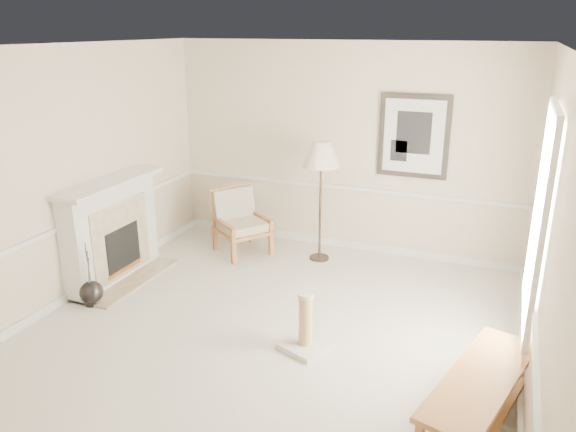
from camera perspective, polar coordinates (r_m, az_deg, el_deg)
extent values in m
plane|color=silver|center=(5.99, -2.40, -12.15)|extent=(5.50, 5.50, 0.00)
cube|color=beige|center=(7.89, 5.73, 6.80)|extent=(5.00, 0.04, 2.90)
cube|color=beige|center=(3.30, -23.21, -12.37)|extent=(5.00, 0.04, 2.90)
cube|color=beige|center=(6.78, -22.26, 3.50)|extent=(0.04, 5.50, 2.90)
cube|color=beige|center=(4.96, 24.77, -2.16)|extent=(0.04, 5.50, 2.90)
cube|color=white|center=(5.14, -2.85, 16.81)|extent=(5.00, 5.50, 0.04)
cube|color=white|center=(8.27, 5.38, -2.76)|extent=(4.95, 0.04, 0.10)
cube|color=white|center=(8.00, 5.56, 2.92)|extent=(4.95, 0.04, 0.05)
cube|color=white|center=(5.32, 24.29, -0.17)|extent=(0.03, 1.20, 1.80)
cube|color=white|center=(5.32, 24.18, -0.15)|extent=(0.05, 1.34, 1.94)
cube|color=black|center=(7.61, 12.66, 7.91)|extent=(0.92, 0.04, 1.10)
cube|color=white|center=(7.58, 12.63, 7.88)|extent=(0.78, 0.01, 0.96)
cube|color=black|center=(7.57, 12.65, 8.25)|extent=(0.45, 0.01, 0.55)
cube|color=white|center=(7.35, -17.51, -1.60)|extent=(0.28, 1.50, 1.25)
cube|color=white|center=(7.13, -17.70, 3.29)|extent=(0.46, 1.64, 0.06)
cube|color=#C6B28E|center=(7.29, -16.56, -2.31)|extent=(0.02, 1.05, 0.95)
cube|color=black|center=(7.33, -16.41, -3.27)|extent=(0.02, 0.62, 0.58)
cube|color=#CE9144|center=(7.42, -16.19, -5.14)|extent=(0.01, 0.66, 0.05)
cube|color=#C6B28E|center=(7.48, -16.09, -6.16)|extent=(0.60, 1.50, 0.03)
sphere|color=black|center=(6.92, -19.34, -7.33)|extent=(0.27, 0.27, 0.27)
cylinder|color=black|center=(6.97, -19.24, -8.19)|extent=(0.17, 0.17, 0.08)
cylinder|color=black|center=(6.78, -19.66, -4.65)|extent=(0.07, 0.10, 0.42)
cylinder|color=black|center=(6.79, -19.63, -4.91)|extent=(0.09, 0.12, 0.35)
cylinder|color=black|center=(6.77, -19.69, -4.39)|extent=(0.04, 0.05, 0.50)
cube|color=brown|center=(7.64, -5.54, -3.58)|extent=(0.08, 0.08, 0.36)
cube|color=brown|center=(8.14, -7.41, -2.23)|extent=(0.08, 0.08, 0.36)
cube|color=brown|center=(7.90, -1.74, -2.73)|extent=(0.08, 0.08, 0.36)
cube|color=brown|center=(8.38, -3.77, -1.48)|extent=(0.08, 0.08, 0.36)
cube|color=brown|center=(7.95, -4.64, -1.47)|extent=(0.93, 0.93, 0.05)
cube|color=brown|center=(8.12, -5.69, 1.11)|extent=(0.51, 0.63, 0.52)
cube|color=brown|center=(7.78, -6.59, -0.75)|extent=(0.57, 0.44, 0.05)
cube|color=brown|center=(8.03, -2.82, -0.01)|extent=(0.57, 0.44, 0.05)
cube|color=white|center=(7.93, -4.66, -0.89)|extent=(0.85, 0.85, 0.11)
cube|color=white|center=(8.06, -5.52, 1.13)|extent=(0.51, 0.60, 0.46)
cylinder|color=black|center=(7.84, 3.20, -4.24)|extent=(0.27, 0.27, 0.03)
cylinder|color=black|center=(7.57, 3.30, 1.00)|extent=(0.03, 0.03, 1.49)
cone|color=beige|center=(7.39, 3.41, 6.32)|extent=(0.54, 0.54, 0.33)
cube|color=brown|center=(4.86, 19.05, -15.36)|extent=(0.87, 1.66, 0.05)
cube|color=brown|center=(5.04, 18.65, -18.37)|extent=(0.78, 1.53, 0.03)
cube|color=brown|center=(5.61, 19.47, -13.18)|extent=(0.07, 0.07, 0.41)
cube|color=brown|center=(5.54, 23.11, -14.10)|extent=(0.07, 0.07, 0.41)
cube|color=beige|center=(5.79, 1.77, -13.01)|extent=(0.55, 0.55, 0.05)
cylinder|color=tan|center=(5.64, 1.80, -10.57)|extent=(0.14, 0.14, 0.51)
cylinder|color=beige|center=(5.51, 1.83, -8.05)|extent=(0.16, 0.16, 0.04)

